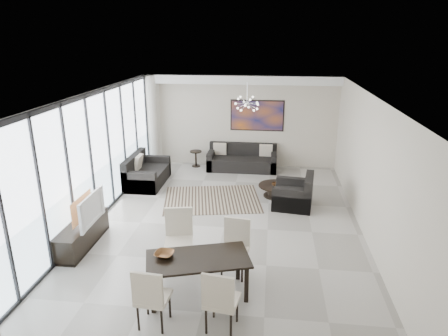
# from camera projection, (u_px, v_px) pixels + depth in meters

# --- Properties ---
(room_shell) EXTENTS (6.00, 9.00, 2.90)m
(room_shell) POSITION_uv_depth(u_px,v_px,m) (246.00, 166.00, 8.36)
(room_shell) COLOR #A8A39B
(room_shell) RESTS_ON ground
(window_wall) EXTENTS (0.37, 8.95, 2.90)m
(window_wall) POSITION_uv_depth(u_px,v_px,m) (95.00, 160.00, 8.73)
(window_wall) COLOR silver
(window_wall) RESTS_ON floor
(soffit) EXTENTS (5.98, 0.40, 0.26)m
(soffit) POSITION_uv_depth(u_px,v_px,m) (241.00, 80.00, 12.03)
(soffit) COLOR white
(soffit) RESTS_ON room_shell
(painting) EXTENTS (1.68, 0.04, 0.98)m
(painting) POSITION_uv_depth(u_px,v_px,m) (257.00, 116.00, 12.49)
(painting) COLOR #AF5318
(painting) RESTS_ON room_shell
(chandelier) EXTENTS (0.66, 0.66, 0.71)m
(chandelier) POSITION_uv_depth(u_px,v_px,m) (247.00, 104.00, 10.44)
(chandelier) COLOR silver
(chandelier) RESTS_ON room_shell
(rug) EXTENTS (2.75, 2.30, 0.01)m
(rug) POSITION_uv_depth(u_px,v_px,m) (212.00, 199.00, 10.36)
(rug) COLOR black
(rug) RESTS_ON floor
(coffee_table) EXTENTS (0.90, 0.90, 0.31)m
(coffee_table) POSITION_uv_depth(u_px,v_px,m) (275.00, 190.00, 10.52)
(coffee_table) COLOR black
(coffee_table) RESTS_ON floor
(bowl_coffee) EXTENTS (0.25, 0.25, 0.07)m
(bowl_coffee) POSITION_uv_depth(u_px,v_px,m) (276.00, 184.00, 10.42)
(bowl_coffee) COLOR brown
(bowl_coffee) RESTS_ON coffee_table
(sofa_main) EXTENTS (2.15, 0.88, 0.78)m
(sofa_main) POSITION_uv_depth(u_px,v_px,m) (242.00, 161.00, 12.61)
(sofa_main) COLOR black
(sofa_main) RESTS_ON floor
(loveseat) EXTENTS (0.94, 1.68, 0.84)m
(loveseat) POSITION_uv_depth(u_px,v_px,m) (146.00, 174.00, 11.37)
(loveseat) COLOR black
(loveseat) RESTS_ON floor
(armchair) EXTENTS (1.05, 1.10, 0.83)m
(armchair) POSITION_uv_depth(u_px,v_px,m) (295.00, 195.00, 9.88)
(armchair) COLOR black
(armchair) RESTS_ON floor
(side_table) EXTENTS (0.38, 0.38, 0.52)m
(side_table) POSITION_uv_depth(u_px,v_px,m) (196.00, 156.00, 12.83)
(side_table) COLOR black
(side_table) RESTS_ON floor
(tv_console) EXTENTS (0.46, 1.62, 0.51)m
(tv_console) POSITION_uv_depth(u_px,v_px,m) (82.00, 234.00, 8.04)
(tv_console) COLOR black
(tv_console) RESTS_ON floor
(television) EXTENTS (0.15, 1.06, 0.61)m
(television) POSITION_uv_depth(u_px,v_px,m) (87.00, 209.00, 7.86)
(television) COLOR gray
(television) RESTS_ON tv_console
(dining_table) EXTENTS (1.81, 1.27, 0.68)m
(dining_table) POSITION_uv_depth(u_px,v_px,m) (198.00, 263.00, 6.41)
(dining_table) COLOR black
(dining_table) RESTS_ON floor
(dining_chair_sw) EXTENTS (0.49, 0.49, 0.99)m
(dining_chair_sw) POSITION_uv_depth(u_px,v_px,m) (151.00, 295.00, 5.66)
(dining_chair_sw) COLOR #C0AF9F
(dining_chair_sw) RESTS_ON floor
(dining_chair_se) EXTENTS (0.53, 0.53, 1.01)m
(dining_chair_se) POSITION_uv_depth(u_px,v_px,m) (220.00, 298.00, 5.58)
(dining_chair_se) COLOR #C0AF9F
(dining_chair_se) RESTS_ON floor
(dining_chair_nw) EXTENTS (0.58, 0.58, 1.09)m
(dining_chair_nw) POSITION_uv_depth(u_px,v_px,m) (179.00, 233.00, 7.28)
(dining_chair_nw) COLOR #C0AF9F
(dining_chair_nw) RESTS_ON floor
(dining_chair_ne) EXTENTS (0.53, 0.53, 1.02)m
(dining_chair_ne) POSITION_uv_depth(u_px,v_px,m) (236.00, 243.00, 7.03)
(dining_chair_ne) COLOR #C0AF9F
(dining_chair_ne) RESTS_ON floor
(bowl_dining) EXTENTS (0.35, 0.35, 0.08)m
(bowl_dining) POSITION_uv_depth(u_px,v_px,m) (164.00, 254.00, 6.41)
(bowl_dining) COLOR brown
(bowl_dining) RESTS_ON dining_table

